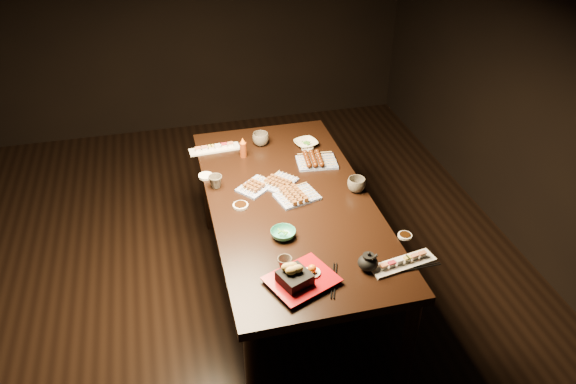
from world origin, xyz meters
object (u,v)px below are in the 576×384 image
at_px(dining_table, 290,251).
at_px(teacup_far_left, 216,182).
at_px(edamame_bowl_cream, 306,144).
at_px(edamame_bowl_green, 283,234).
at_px(tempura_tray, 302,274).
at_px(condiment_bottle, 243,147).
at_px(sushi_platter_near, 403,261).
at_px(teacup_near_left, 285,264).
at_px(yakitori_plate_center, 280,180).
at_px(teapot, 368,261).
at_px(sushi_platter_far, 214,147).
at_px(yakitori_plate_left, 256,184).
at_px(teacup_mid_right, 356,185).
at_px(yakitori_plate_right, 297,193).
at_px(teacup_far_right, 261,139).

bearing_deg(dining_table, teacup_far_left, 138.85).
bearing_deg(edamame_bowl_cream, edamame_bowl_green, -112.42).
relative_size(edamame_bowl_cream, tempura_tray, 0.48).
distance_m(dining_table, condiment_bottle, 0.71).
height_order(sushi_platter_near, teacup_near_left, teacup_near_left).
bearing_deg(yakitori_plate_center, edamame_bowl_green, -143.85).
xyz_separation_m(sushi_platter_near, teapot, (-0.18, 0.01, 0.03)).
xyz_separation_m(dining_table, condiment_bottle, (-0.17, 0.53, 0.44)).
distance_m(sushi_platter_near, teapot, 0.18).
xyz_separation_m(teacup_near_left, teacup_far_left, (-0.22, 0.78, 0.00)).
bearing_deg(sushi_platter_far, edamame_bowl_cream, 167.35).
distance_m(yakitori_plate_left, edamame_bowl_green, 0.48).
relative_size(teacup_near_left, teacup_mid_right, 0.68).
bearing_deg(sushi_platter_near, yakitori_plate_center, 106.49).
bearing_deg(tempura_tray, dining_table, 57.99).
height_order(yakitori_plate_right, teacup_far_right, teacup_far_right).
xyz_separation_m(sushi_platter_far, teacup_mid_right, (0.73, -0.66, 0.02)).
bearing_deg(edamame_bowl_cream, yakitori_plate_center, -123.82).
xyz_separation_m(sushi_platter_near, tempura_tray, (-0.51, -0.00, 0.04)).
relative_size(yakitori_plate_right, tempura_tray, 0.76).
bearing_deg(dining_table, edamame_bowl_green, -120.80).
relative_size(sushi_platter_near, teacup_mid_right, 3.20).
xyz_separation_m(sushi_platter_near, yakitori_plate_right, (-0.35, 0.67, 0.01)).
bearing_deg(yakitori_plate_left, sushi_platter_near, -95.16).
bearing_deg(edamame_bowl_green, tempura_tray, -89.36).
bearing_deg(condiment_bottle, teacup_far_right, 42.17).
distance_m(yakitori_plate_center, yakitori_plate_right, 0.17).
height_order(edamame_bowl_cream, tempura_tray, tempura_tray).
bearing_deg(teacup_near_left, yakitori_plate_center, 78.58).
height_order(yakitori_plate_left, teapot, teapot).
distance_m(sushi_platter_near, teacup_far_right, 1.38).
relative_size(edamame_bowl_cream, teapot, 1.26).
height_order(edamame_bowl_green, teacup_far_left, teacup_far_left).
relative_size(yakitori_plate_left, teacup_far_right, 1.93).
distance_m(teacup_far_left, teacup_far_right, 0.56).
bearing_deg(edamame_bowl_green, sushi_platter_far, 102.78).
xyz_separation_m(tempura_tray, teacup_far_left, (-0.28, 0.89, -0.02)).
relative_size(yakitori_plate_center, tempura_tray, 0.65).
bearing_deg(teacup_far_right, teacup_near_left, -96.23).
bearing_deg(edamame_bowl_green, yakitori_plate_right, 63.91).
distance_m(dining_table, edamame_bowl_cream, 0.74).
relative_size(teacup_near_left, teacup_far_left, 0.88).
relative_size(edamame_bowl_green, teapot, 1.12).
xyz_separation_m(dining_table, edamame_bowl_green, (-0.12, -0.31, 0.40)).
height_order(teacup_far_left, teacup_far_right, teacup_far_right).
distance_m(sushi_platter_near, tempura_tray, 0.51).
bearing_deg(teacup_near_left, teacup_mid_right, 44.62).
distance_m(teacup_near_left, teapot, 0.40).
height_order(teacup_far_left, teapot, teapot).
bearing_deg(teacup_far_right, condiment_bottle, -137.83).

